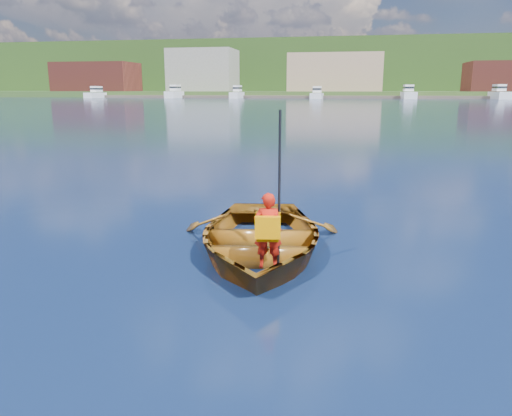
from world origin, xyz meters
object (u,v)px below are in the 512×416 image
at_px(rowboat, 259,237).
at_px(child_paddler, 268,229).
at_px(dock, 352,97).
at_px(marina_yachts, 341,94).

relative_size(rowboat, child_paddler, 2.01).
xyz_separation_m(dock, marina_yachts, (-2.96, -4.69, 0.97)).
xyz_separation_m(rowboat, dock, (1.20, 147.48, 0.14)).
relative_size(rowboat, marina_yachts, 0.03).
distance_m(rowboat, dock, 147.48).
bearing_deg(marina_yachts, rowboat, -89.29).
height_order(rowboat, child_paddler, child_paddler).
xyz_separation_m(child_paddler, dock, (0.92, 148.35, -0.24)).
relative_size(child_paddler, marina_yachts, 0.01).
height_order(rowboat, dock, dock).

